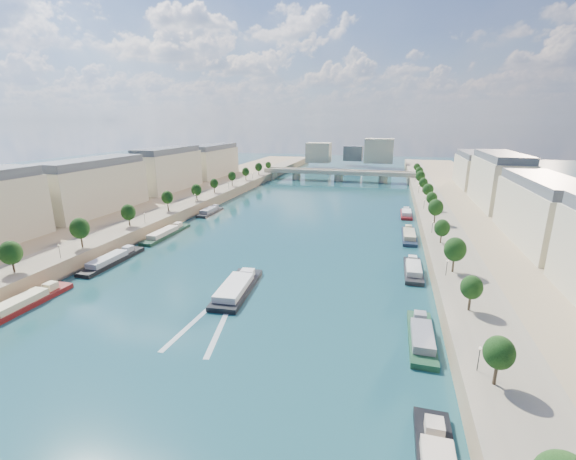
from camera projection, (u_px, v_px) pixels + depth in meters
The scene contains 17 objects.
ground at pixel (297, 226), 163.45m from camera, with size 700.00×700.00×0.00m, color #0D373B.
quay_left at pixel (148, 210), 180.64m from camera, with size 44.00×520.00×5.00m, color #9E8460.
quay_right at pixel (482, 232), 144.90m from camera, with size 44.00×520.00×5.00m, color #9E8460.
pave_left at pixel (176, 207), 176.21m from camera, with size 14.00×520.00×0.10m, color gray.
pave_right at pixel (441, 223), 147.92m from camera, with size 14.00×520.00×0.10m, color gray.
trees_left at pixel (181, 194), 176.09m from camera, with size 4.80×268.80×8.26m.
trees_right at pixel (434, 204), 156.22m from camera, with size 4.80×268.80×8.26m.
lamps_left at pixel (173, 206), 165.06m from camera, with size 0.36×200.36×4.28m.
lamps_right at pixel (428, 213), 152.93m from camera, with size 0.36×200.36×4.28m.
buildings_left at pixel (137, 176), 191.18m from camera, with size 16.00×226.00×23.20m.
buildings_right at pixel (517, 192), 148.99m from camera, with size 16.00×226.00×23.20m.
skyline at pixel (355, 152), 362.57m from camera, with size 79.00×42.00×22.00m.
bridge at pixel (339, 174), 283.39m from camera, with size 112.00×12.00×8.15m.
tour_barge at pixel (237, 288), 100.53m from camera, with size 9.17×25.78×3.61m.
wake at pixel (208, 322), 85.29m from camera, with size 10.75×26.03×0.04m.
moored_barges_left at pixel (109, 262), 119.19m from camera, with size 5.00×158.69×3.60m.
moored_barges_right at pixel (413, 273), 111.02m from camera, with size 5.00×163.97×3.60m.
Camera 1 is at (37.14, -53.28, 43.13)m, focal length 24.00 mm.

